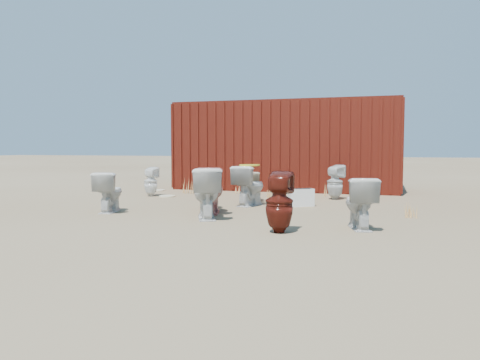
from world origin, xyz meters
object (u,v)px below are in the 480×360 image
(toilet_front_pink, at_px, (211,190))
(shipping_container, at_px, (288,146))
(toilet_front_maroon, at_px, (279,202))
(toilet_back_beige_left, at_px, (253,186))
(toilet_back_a, at_px, (151,182))
(toilet_front_a, at_px, (109,192))
(loose_tank, at_px, (301,198))
(toilet_back_yellowlid, at_px, (250,186))
(toilet_back_beige_right, at_px, (208,191))
(toilet_back_e, at_px, (335,182))
(toilet_front_c, at_px, (206,193))
(toilet_front_e, at_px, (359,203))

(toilet_front_pink, bearing_deg, shipping_container, -108.78)
(toilet_front_maroon, xyz_separation_m, toilet_back_beige_left, (-1.35, 3.54, -0.10))
(toilet_front_pink, height_order, toilet_back_a, toilet_front_pink)
(toilet_front_a, height_order, toilet_front_pink, toilet_front_pink)
(toilet_front_maroon, xyz_separation_m, loose_tank, (-0.20, 2.93, -0.25))
(toilet_front_a, relative_size, toilet_back_yellowlid, 0.91)
(toilet_back_beige_right, relative_size, toilet_back_e, 0.87)
(toilet_front_pink, distance_m, toilet_back_beige_right, 0.52)
(toilet_front_a, xyz_separation_m, toilet_back_e, (3.68, 3.27, 0.03))
(toilet_back_e, bearing_deg, toilet_front_a, 74.26)
(toilet_front_pink, height_order, toilet_back_beige_left, toilet_front_pink)
(toilet_front_a, bearing_deg, toilet_back_a, -90.77)
(toilet_front_c, relative_size, toilet_front_e, 1.12)
(toilet_back_a, relative_size, toilet_back_beige_left, 1.08)
(toilet_front_maroon, relative_size, toilet_back_beige_left, 1.30)
(toilet_front_pink, bearing_deg, toilet_back_beige_right, -79.33)
(toilet_front_pink, bearing_deg, toilet_back_beige_left, -111.36)
(toilet_front_maroon, relative_size, toilet_back_a, 1.21)
(toilet_front_a, bearing_deg, toilet_back_beige_left, -142.78)
(toilet_back_yellowlid, bearing_deg, toilet_front_c, 97.24)
(shipping_container, height_order, toilet_back_beige_left, shipping_container)
(toilet_front_c, height_order, toilet_back_beige_right, toilet_front_c)
(toilet_front_maroon, height_order, toilet_back_a, toilet_front_maroon)
(toilet_front_e, bearing_deg, shipping_container, -85.04)
(toilet_front_pink, xyz_separation_m, loose_tank, (1.37, 1.40, -0.23))
(toilet_back_yellowlid, xyz_separation_m, toilet_back_e, (1.52, 1.64, -0.01))
(shipping_container, relative_size, toilet_back_beige_right, 8.90)
(toilet_front_e, distance_m, toilet_back_beige_left, 3.76)
(toilet_front_e, height_order, toilet_back_beige_left, toilet_front_e)
(toilet_front_pink, bearing_deg, toilet_back_e, -138.59)
(toilet_front_c, height_order, toilet_back_beige_left, toilet_front_c)
(toilet_front_e, xyz_separation_m, toilet_back_beige_right, (-2.82, 1.35, -0.03))
(toilet_front_c, xyz_separation_m, toilet_back_e, (1.73, 3.47, -0.03))
(toilet_front_maroon, bearing_deg, toilet_front_c, -34.21)
(toilet_back_a, relative_size, toilet_back_e, 0.90)
(toilet_front_pink, xyz_separation_m, toilet_back_a, (-2.39, 2.27, -0.06))
(toilet_back_a, bearing_deg, toilet_back_yellowlid, 161.72)
(toilet_front_a, distance_m, toilet_front_maroon, 3.54)
(toilet_back_e, bearing_deg, toilet_back_yellowlid, 79.75)
(shipping_container, distance_m, toilet_front_a, 6.14)
(toilet_front_c, bearing_deg, toilet_back_e, -140.54)
(shipping_container, distance_m, toilet_front_e, 6.61)
(toilet_front_c, bearing_deg, toilet_back_beige_left, -115.53)
(toilet_back_e, height_order, loose_tank, toilet_back_e)
(toilet_front_a, xyz_separation_m, toilet_back_beige_right, (1.57, 0.88, -0.03))
(toilet_front_a, relative_size, loose_tank, 1.45)
(toilet_front_pink, distance_m, toilet_back_yellowlid, 1.27)
(toilet_back_a, bearing_deg, toilet_front_c, 133.98)
(toilet_back_yellowlid, bearing_deg, toilet_back_a, -7.08)
(toilet_back_beige_right, height_order, toilet_back_yellowlid, toilet_back_yellowlid)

